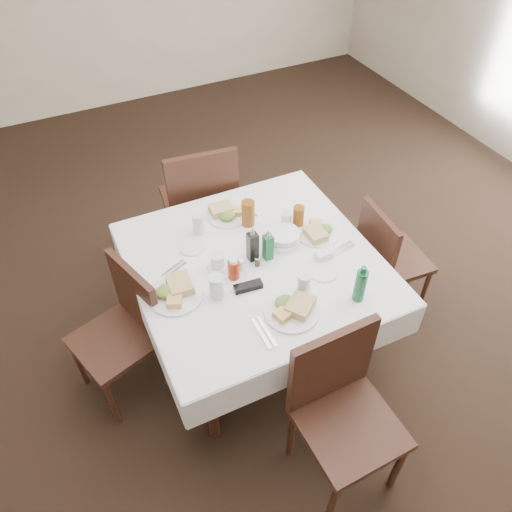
# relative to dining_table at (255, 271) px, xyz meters

# --- Properties ---
(ground_plane) EXTENTS (7.00, 7.00, 0.00)m
(ground_plane) POSITION_rel_dining_table_xyz_m (0.21, 0.23, -0.68)
(ground_plane) COLOR black
(room_shell) EXTENTS (6.04, 7.04, 2.80)m
(room_shell) POSITION_rel_dining_table_xyz_m (0.21, 0.23, 1.03)
(room_shell) COLOR #BFAD96
(room_shell) RESTS_ON ground
(dining_table) EXTENTS (1.38, 1.38, 0.76)m
(dining_table) POSITION_rel_dining_table_xyz_m (0.00, 0.00, 0.00)
(dining_table) COLOR black
(dining_table) RESTS_ON ground
(chair_north) EXTENTS (0.54, 0.54, 1.03)m
(chair_north) POSITION_rel_dining_table_xyz_m (0.00, 0.89, -0.10)
(chair_north) COLOR black
(chair_north) RESTS_ON ground
(chair_south) EXTENTS (0.47, 0.47, 0.97)m
(chair_south) POSITION_rel_dining_table_xyz_m (0.04, -0.88, -0.13)
(chair_south) COLOR black
(chair_south) RESTS_ON ground
(chair_east) EXTENTS (0.43, 0.43, 0.85)m
(chair_east) POSITION_rel_dining_table_xyz_m (0.92, -0.07, -0.20)
(chair_east) COLOR black
(chair_east) RESTS_ON ground
(chair_west) EXTENTS (0.53, 0.53, 0.89)m
(chair_west) POSITION_rel_dining_table_xyz_m (-0.78, 0.09, -0.17)
(chair_west) COLOR black
(chair_west) RESTS_ON ground
(meal_north) EXTENTS (0.27, 0.27, 0.06)m
(meal_north) POSITION_rel_dining_table_xyz_m (0.01, 0.44, 0.10)
(meal_north) COLOR white
(meal_north) RESTS_ON dining_table
(meal_south) EXTENTS (0.29, 0.29, 0.06)m
(meal_south) POSITION_rel_dining_table_xyz_m (0.01, -0.42, 0.10)
(meal_south) COLOR white
(meal_south) RESTS_ON dining_table
(meal_east) EXTENTS (0.26, 0.26, 0.06)m
(meal_east) POSITION_rel_dining_table_xyz_m (0.44, 0.04, 0.10)
(meal_east) COLOR white
(meal_east) RESTS_ON dining_table
(meal_west) EXTENTS (0.30, 0.30, 0.06)m
(meal_west) POSITION_rel_dining_table_xyz_m (-0.49, -0.04, 0.10)
(meal_west) COLOR white
(meal_west) RESTS_ON dining_table
(side_plate_a) EXTENTS (0.15, 0.15, 0.01)m
(side_plate_a) POSITION_rel_dining_table_xyz_m (-0.28, 0.26, 0.08)
(side_plate_a) COLOR white
(side_plate_a) RESTS_ON dining_table
(side_plate_b) EXTENTS (0.15, 0.15, 0.01)m
(side_plate_b) POSITION_rel_dining_table_xyz_m (0.30, -0.25, 0.08)
(side_plate_b) COLOR white
(side_plate_b) RESTS_ON dining_table
(water_n) EXTENTS (0.07, 0.07, 0.13)m
(water_n) POSITION_rel_dining_table_xyz_m (-0.19, 0.37, 0.14)
(water_n) COLOR silver
(water_n) RESTS_ON dining_table
(water_s) EXTENTS (0.07, 0.07, 0.13)m
(water_s) POSITION_rel_dining_table_xyz_m (0.13, -0.33, 0.14)
(water_s) COLOR silver
(water_s) RESTS_ON dining_table
(water_e) EXTENTS (0.06, 0.06, 0.12)m
(water_e) POSITION_rel_dining_table_xyz_m (0.29, 0.18, 0.14)
(water_e) COLOR silver
(water_e) RESTS_ON dining_table
(water_w) EXTENTS (0.08, 0.08, 0.14)m
(water_w) POSITION_rel_dining_table_xyz_m (-0.30, -0.15, 0.15)
(water_w) COLOR silver
(water_w) RESTS_ON dining_table
(iced_tea_a) EXTENTS (0.08, 0.08, 0.17)m
(iced_tea_a) POSITION_rel_dining_table_xyz_m (0.10, 0.31, 0.16)
(iced_tea_a) COLOR brown
(iced_tea_a) RESTS_ON dining_table
(iced_tea_b) EXTENTS (0.07, 0.07, 0.14)m
(iced_tea_b) POSITION_rel_dining_table_xyz_m (0.37, 0.16, 0.15)
(iced_tea_b) COLOR brown
(iced_tea_b) RESTS_ON dining_table
(bread_basket) EXTENTS (0.21, 0.21, 0.07)m
(bread_basket) POSITION_rel_dining_table_xyz_m (0.22, 0.08, 0.11)
(bread_basket) COLOR silver
(bread_basket) RESTS_ON dining_table
(oil_cruet_dark) EXTENTS (0.06, 0.06, 0.23)m
(oil_cruet_dark) POSITION_rel_dining_table_xyz_m (-0.00, 0.03, 0.18)
(oil_cruet_dark) COLOR black
(oil_cruet_dark) RESTS_ON dining_table
(oil_cruet_green) EXTENTS (0.05, 0.05, 0.21)m
(oil_cruet_green) POSITION_rel_dining_table_xyz_m (0.08, -0.01, 0.17)
(oil_cruet_green) COLOR #156132
(oil_cruet_green) RESTS_ON dining_table
(ketchup_bottle) EXTENTS (0.06, 0.06, 0.14)m
(ketchup_bottle) POSITION_rel_dining_table_xyz_m (-0.16, -0.06, 0.14)
(ketchup_bottle) COLOR #A7250A
(ketchup_bottle) RESTS_ON dining_table
(salt_shaker) EXTENTS (0.03, 0.03, 0.08)m
(salt_shaker) POSITION_rel_dining_table_xyz_m (-0.10, -0.03, 0.12)
(salt_shaker) COLOR white
(salt_shaker) RESTS_ON dining_table
(pepper_shaker) EXTENTS (0.03, 0.03, 0.07)m
(pepper_shaker) POSITION_rel_dining_table_xyz_m (-0.00, -0.04, 0.11)
(pepper_shaker) COLOR #3B3122
(pepper_shaker) RESTS_ON dining_table
(coffee_mug) EXTENTS (0.12, 0.12, 0.09)m
(coffee_mug) POSITION_rel_dining_table_xyz_m (-0.21, 0.05, 0.12)
(coffee_mug) COLOR white
(coffee_mug) RESTS_ON dining_table
(sunglasses) EXTENTS (0.16, 0.07, 0.03)m
(sunglasses) POSITION_rel_dining_table_xyz_m (-0.13, -0.17, 0.09)
(sunglasses) COLOR black
(sunglasses) RESTS_ON dining_table
(green_bottle) EXTENTS (0.06, 0.06, 0.23)m
(green_bottle) POSITION_rel_dining_table_xyz_m (0.37, -0.49, 0.18)
(green_bottle) COLOR #156132
(green_bottle) RESTS_ON dining_table
(sugar_caddy) EXTENTS (0.11, 0.06, 0.05)m
(sugar_caddy) POSITION_rel_dining_table_xyz_m (0.36, -0.15, 0.11)
(sugar_caddy) COLOR white
(sugar_caddy) RESTS_ON dining_table
(cutlery_n) EXTENTS (0.10, 0.19, 0.01)m
(cutlery_n) POSITION_rel_dining_table_xyz_m (0.14, 0.43, 0.08)
(cutlery_n) COLOR silver
(cutlery_n) RESTS_ON dining_table
(cutlery_s) EXTENTS (0.05, 0.20, 0.01)m
(cutlery_s) POSITION_rel_dining_table_xyz_m (-0.18, -0.48, 0.08)
(cutlery_s) COLOR silver
(cutlery_s) RESTS_ON dining_table
(cutlery_e) EXTENTS (0.20, 0.08, 0.01)m
(cutlery_e) POSITION_rel_dining_table_xyz_m (0.48, -0.14, 0.08)
(cutlery_e) COLOR silver
(cutlery_e) RESTS_ON dining_table
(cutlery_w) EXTENTS (0.17, 0.10, 0.01)m
(cutlery_w) POSITION_rel_dining_table_xyz_m (-0.44, 0.14, 0.08)
(cutlery_w) COLOR silver
(cutlery_w) RESTS_ON dining_table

